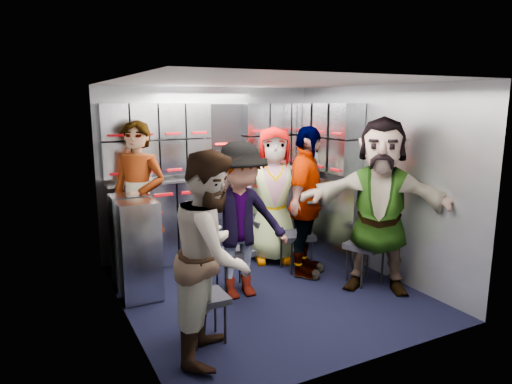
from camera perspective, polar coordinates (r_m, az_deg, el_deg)
name	(u,v)px	position (r m, az deg, el deg)	size (l,w,h in m)	color
floor	(266,290)	(4.82, 1.22, -12.20)	(3.00, 3.00, 0.00)	black
wall_back	(210,171)	(5.85, -5.75, 2.64)	(2.80, 0.04, 2.10)	#8E949B
wall_left	(122,205)	(4.05, -16.43, -1.62)	(0.04, 3.00, 2.10)	#8E949B
wall_right	(375,180)	(5.31, 14.68, 1.46)	(0.04, 3.00, 2.10)	#8E949B
ceiling	(267,82)	(4.43, 1.34, 13.58)	(2.80, 3.00, 0.02)	silver
cart_bank_back	(217,217)	(5.77, -4.87, -3.09)	(2.68, 0.38, 0.99)	#999FA8
cart_bank_left	(135,246)	(4.76, -14.87, -6.55)	(0.38, 0.76, 0.99)	#999FA8
counter	(217,176)	(5.67, -4.96, 2.02)	(2.68, 0.42, 0.03)	#B0B3B8
locker_bank_back	(214,137)	(5.67, -5.27, 6.85)	(2.68, 0.28, 0.82)	#999FA8
locker_bank_right	(329,137)	(5.71, 9.06, 6.79)	(0.28, 1.00, 0.82)	#999FA8
right_cabinet	(331,217)	(5.79, 9.34, -3.11)	(0.28, 1.20, 1.00)	#999FA8
coffee_niche	(226,138)	(5.79, -3.83, 6.77)	(0.46, 0.16, 0.84)	black
red_latch_strip	(223,189)	(5.51, -4.14, 0.34)	(2.60, 0.02, 0.03)	#A7050D
jump_seat_near_left	(206,301)	(3.78, -6.33, -13.34)	(0.34, 0.32, 0.40)	black
jump_seat_mid_left	(233,255)	(4.74, -2.93, -7.82)	(0.42, 0.40, 0.42)	black
jump_seat_center	(266,222)	(5.71, 1.27, -3.82)	(0.43, 0.41, 0.49)	black
jump_seat_mid_right	(297,237)	(5.29, 5.10, -5.68)	(0.44, 0.43, 0.43)	black
jump_seat_near_right	(366,247)	(5.03, 13.54, -6.73)	(0.49, 0.47, 0.45)	black
attendant_standing	(139,202)	(5.04, -14.42, -1.21)	(0.63, 0.41, 1.73)	black
attendant_arc_a	(213,255)	(3.46, -5.41, -7.84)	(0.77, 0.60, 1.58)	black
attendant_arc_b	(240,221)	(4.46, -2.02, -3.63)	(1.00, 0.58, 1.55)	black
attendant_arc_c	(273,195)	(5.47, 2.19, -0.42)	(0.80, 0.52, 1.63)	black
attendant_arc_d	(306,202)	(5.03, 6.28, -1.30)	(0.98, 0.41, 1.67)	black
attendant_arc_e	(380,205)	(4.77, 15.22, -1.63)	(1.65, 0.53, 1.78)	black
bottle_left	(149,169)	(5.34, -13.18, 2.85)	(0.07, 0.07, 0.28)	white
bottle_mid	(202,166)	(5.52, -6.81, 3.20)	(0.07, 0.07, 0.25)	white
bottle_right	(244,163)	(5.74, -1.51, 3.62)	(0.07, 0.07, 0.26)	white
cup_left	(191,173)	(5.48, -8.12, 2.38)	(0.07, 0.07, 0.11)	#C9AF8D
cup_right	(285,166)	(6.03, 3.68, 3.23)	(0.07, 0.07, 0.10)	#C9AF8D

